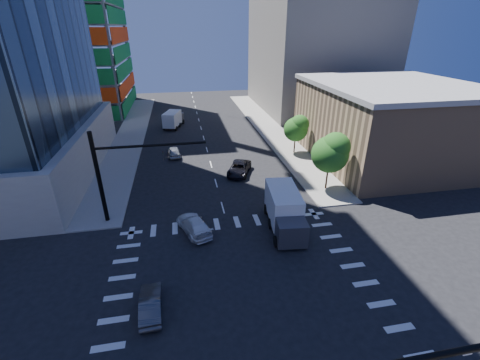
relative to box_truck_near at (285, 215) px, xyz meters
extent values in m
plane|color=black|center=(-5.20, -7.00, -1.58)|extent=(160.00, 160.00, 0.00)
cube|color=silver|center=(-5.20, -7.00, -1.57)|extent=(20.00, 20.00, 0.01)
cube|color=gray|center=(7.30, 33.00, -1.50)|extent=(5.00, 60.00, 0.15)
cube|color=gray|center=(-17.70, 33.00, -1.50)|extent=(5.00, 60.00, 0.15)
cube|color=#9B7A5A|center=(19.80, 15.00, 3.42)|extent=(20.00, 22.00, 10.00)
cube|color=gray|center=(19.80, 15.00, 8.72)|extent=(20.50, 22.50, 0.60)
cube|color=slate|center=(21.80, 48.00, 12.42)|extent=(24.00, 30.00, 28.00)
cylinder|color=black|center=(-16.70, 4.50, 3.07)|extent=(0.40, 0.40, 9.00)
cylinder|color=black|center=(-11.70, 4.50, 5.97)|extent=(10.00, 0.24, 0.24)
imported|color=black|center=(-10.70, 4.50, 4.87)|extent=(0.16, 0.20, 1.00)
cylinder|color=#382316|center=(7.30, 7.00, -0.29)|extent=(0.20, 0.20, 2.27)
sphere|color=#164E15|center=(7.30, 7.00, 2.80)|extent=(4.16, 4.16, 4.16)
sphere|color=#367527|center=(7.70, 6.70, 3.77)|extent=(3.25, 3.25, 3.25)
cylinder|color=#382316|center=(7.60, 19.00, -0.46)|extent=(0.20, 0.20, 1.92)
sphere|color=#164E15|center=(7.60, 19.00, 2.15)|extent=(3.52, 3.52, 3.52)
sphere|color=#367527|center=(8.00, 18.70, 2.97)|extent=(2.75, 2.75, 2.75)
imported|color=black|center=(-1.90, 13.22, -0.84)|extent=(4.28, 5.84, 1.47)
imported|color=white|center=(-8.40, 1.16, -0.85)|extent=(3.63, 5.42, 1.46)
imported|color=#A4A8AC|center=(-10.20, 21.21, -0.85)|extent=(1.99, 4.35, 1.45)
imported|color=#434347|center=(-11.78, -7.70, -0.92)|extent=(1.58, 4.06, 1.32)
cube|color=white|center=(0.00, 0.00, 0.54)|extent=(3.23, 5.81, 2.89)
cube|color=#393940|center=(0.00, 0.00, -0.18)|extent=(2.75, 2.26, 2.12)
cube|color=silver|center=(-10.12, 36.81, 0.24)|extent=(3.61, 5.24, 2.48)
cube|color=#393940|center=(-10.12, 36.81, -0.38)|extent=(2.61, 2.29, 1.81)
camera|label=1|loc=(-8.82, -24.19, 15.75)|focal=24.00mm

